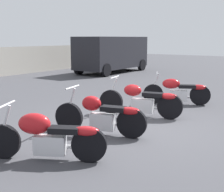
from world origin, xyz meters
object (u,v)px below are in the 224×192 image
parked_van (112,53)px  motorcycle_slot_1 (101,115)px  motorcycle_slot_0 (47,136)px  motorcycle_slot_3 (178,91)px  motorcycle_slot_2 (141,100)px  traffic_cone_near (70,114)px

parked_van → motorcycle_slot_1: bearing=-56.8°
motorcycle_slot_0 → parked_van: bearing=1.9°
motorcycle_slot_3 → motorcycle_slot_2: bearing=147.8°
motorcycle_slot_1 → traffic_cone_near: 1.36m
motorcycle_slot_0 → motorcycle_slot_3: 5.42m
motorcycle_slot_1 → parked_van: size_ratio=0.40×
motorcycle_slot_2 → traffic_cone_near: (-1.42, 1.20, -0.24)m
motorcycle_slot_2 → traffic_cone_near: motorcycle_slot_2 is taller
motorcycle_slot_1 → motorcycle_slot_3: bearing=-16.2°
traffic_cone_near → motorcycle_slot_2: bearing=-40.1°
motorcycle_slot_2 → motorcycle_slot_3: 1.94m
motorcycle_slot_0 → traffic_cone_near: size_ratio=5.02×
motorcycle_slot_2 → motorcycle_slot_0: bearing=170.0°
motorcycle_slot_1 → parked_van: bearing=19.1°
motorcycle_slot_2 → parked_van: size_ratio=0.43×
motorcycle_slot_3 → traffic_cone_near: bearing=130.9°
motorcycle_slot_1 → parked_van: (10.18, 6.72, 0.75)m
motorcycle_slot_0 → traffic_cone_near: motorcycle_slot_0 is taller
motorcycle_slot_0 → parked_van: 13.66m
motorcycle_slot_0 → motorcycle_slot_1: bearing=-24.9°
motorcycle_slot_0 → motorcycle_slot_2: bearing=-25.4°
motorcycle_slot_1 → motorcycle_slot_3: motorcycle_slot_1 is taller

